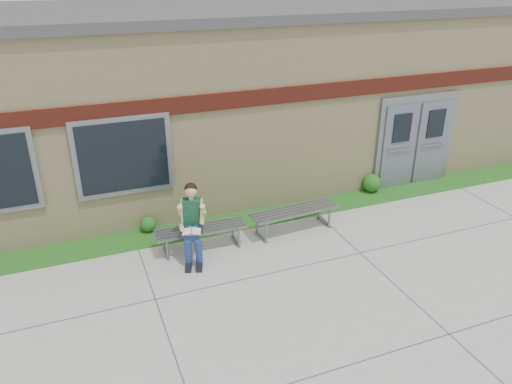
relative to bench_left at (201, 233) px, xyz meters
name	(u,v)px	position (x,y,z in m)	size (l,w,h in m)	color
ground	(327,278)	(1.82, -1.81, -0.35)	(80.00, 80.00, 0.00)	#9E9E99
grass_strip	(271,215)	(1.82, 0.79, -0.34)	(16.00, 0.80, 0.02)	#215416
school_building	(221,89)	(1.82, 4.18, 1.75)	(16.20, 6.22, 4.20)	beige
bench_left	(201,233)	(0.00, 0.00, 0.00)	(1.78, 0.55, 0.46)	slate
bench_right	(294,214)	(2.00, 0.00, 0.02)	(1.91, 0.65, 0.49)	slate
girl	(192,222)	(-0.21, -0.22, 0.39)	(0.61, 0.96, 1.46)	navy
shrub_mid	(148,224)	(-0.85, 1.04, -0.17)	(0.33, 0.33, 0.33)	#215416
shrub_east	(372,183)	(4.60, 1.04, -0.11)	(0.45, 0.45, 0.45)	#215416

